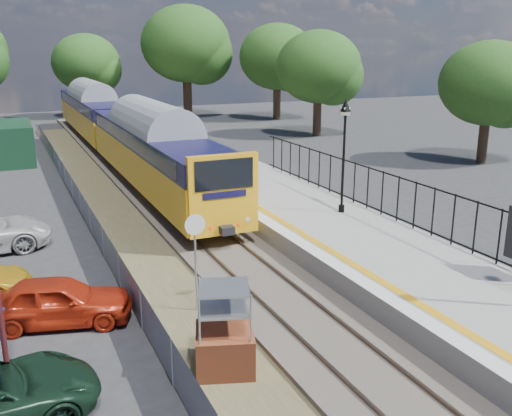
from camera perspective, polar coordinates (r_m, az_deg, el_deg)
ground at (r=16.69m, az=3.96°, el=-10.70°), size 120.00×120.00×0.00m
track_bed at (r=24.87m, az=-7.52°, el=-1.53°), size 5.90×80.00×0.29m
platform at (r=24.98m, az=3.90°, el=-0.50°), size 5.00×70.00×0.90m
platform_edge at (r=23.99m, az=-0.44°, el=-0.02°), size 0.90×70.00×0.01m
victorian_lamp_north at (r=23.03m, az=8.87°, el=7.77°), size 0.44×0.44×4.60m
palisade_fence at (r=21.32m, az=16.89°, el=-0.14°), size 0.12×26.00×2.00m
wire_fence at (r=26.22m, az=-16.86°, el=-0.03°), size 0.06×52.00×1.20m
tree_line at (r=55.80m, az=-15.84°, el=14.35°), size 56.80×43.80×11.88m
train at (r=40.17m, az=-13.85°, el=8.04°), size 2.82×40.83×3.51m
brick_plinth at (r=13.65m, az=-3.16°, el=-12.13°), size 1.72×1.72×2.18m
speed_sign at (r=16.16m, az=-6.09°, el=-3.79°), size 0.60×0.10×2.98m
car_red at (r=16.86m, az=-19.22°, el=-8.77°), size 4.27×2.58×1.36m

